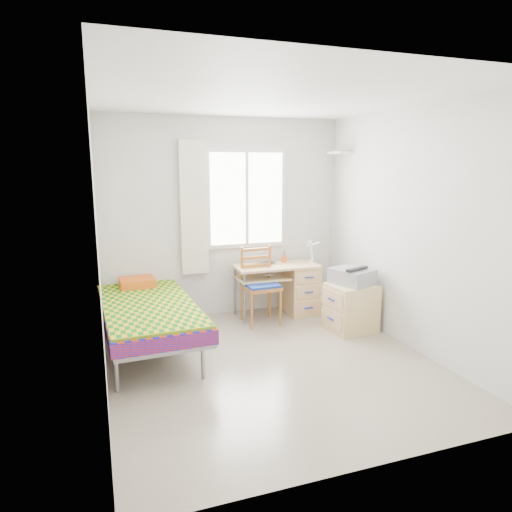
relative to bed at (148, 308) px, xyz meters
The scene contains 17 objects.
floor 1.50m from the bed, 38.16° to the right, with size 3.50×3.50×0.00m, color #BCAD93.
ceiling 2.60m from the bed, 38.16° to the right, with size 3.50×3.50×0.00m, color white.
wall_back 1.66m from the bed, 37.39° to the left, with size 3.20×3.20×0.00m, color silver.
wall_left 1.33m from the bed, 117.96° to the right, with size 3.50×3.50×0.00m, color silver.
wall_right 3.00m from the bed, 18.01° to the right, with size 3.50×3.50×0.00m, color silver.
window 2.00m from the bed, 30.44° to the left, with size 1.10×0.04×1.30m.
curtain 1.47m from the bed, 48.19° to the left, with size 0.35×0.05×1.70m, color white.
floating_shelf 3.17m from the bed, 11.08° to the left, with size 0.20×0.32×0.03m, color white.
bed is the anchor object (origin of this frame).
desk 2.09m from the bed, 14.56° to the left, with size 1.11×0.53×0.69m.
chair 1.49m from the bed, 13.26° to the left, with size 0.44×0.44×0.98m.
cabinet 2.40m from the bed, ahead, with size 0.58×0.52×0.58m.
printer 2.43m from the bed, ahead, with size 0.53×0.57×0.20m.
laptop 1.74m from the bed, 19.17° to the left, with size 0.30×0.19×0.02m, color black.
pen_cup 2.04m from the bed, 19.27° to the left, with size 0.07×0.07×0.09m, color orange.
task_lamp 2.30m from the bed, 11.21° to the left, with size 0.20×0.30×0.34m.
book 1.61m from the bed, 18.74° to the left, with size 0.15×0.20×0.02m, color gray.
Camera 1 is at (-1.59, -4.06, 1.98)m, focal length 32.00 mm.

